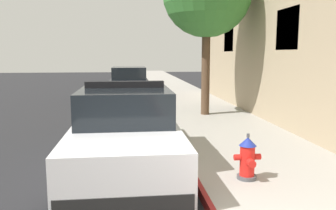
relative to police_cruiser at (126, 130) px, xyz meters
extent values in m
cube|color=#232326|center=(-3.27, 6.28, -0.84)|extent=(30.19, 60.00, 0.20)
cube|color=#9E9991|center=(2.73, 6.28, -0.66)|extent=(3.07, 60.00, 0.16)
cube|color=maroon|center=(1.16, 6.28, -0.66)|extent=(0.08, 60.00, 0.16)
cube|color=black|center=(4.30, 2.38, 2.11)|extent=(0.06, 1.30, 1.10)
cube|color=black|center=(4.30, 7.76, 2.11)|extent=(0.06, 1.30, 1.10)
cube|color=white|center=(0.00, -0.04, -0.16)|extent=(1.84, 4.80, 0.76)
cube|color=black|center=(0.00, 0.11, 0.52)|extent=(1.64, 2.50, 0.60)
cube|color=black|center=(0.00, -2.38, -0.42)|extent=(1.76, 0.16, 0.24)
cube|color=black|center=(0.00, 2.30, -0.42)|extent=(1.76, 0.16, 0.24)
cylinder|color=black|center=(-0.86, 1.66, -0.42)|extent=(0.22, 0.64, 0.64)
cylinder|color=black|center=(0.86, 1.66, -0.42)|extent=(0.22, 0.64, 0.64)
cylinder|color=black|center=(-0.86, -1.74, -0.42)|extent=(0.22, 0.64, 0.64)
cylinder|color=black|center=(0.86, -1.74, -0.42)|extent=(0.22, 0.64, 0.64)
cube|color=black|center=(0.00, 0.06, 0.88)|extent=(1.48, 0.20, 0.12)
cube|color=red|center=(-0.35, 0.06, 0.88)|extent=(0.44, 0.18, 0.11)
cube|color=#1E33E0|center=(0.35, 0.06, 0.88)|extent=(0.44, 0.18, 0.11)
cube|color=black|center=(0.09, 10.90, -0.16)|extent=(1.84, 4.80, 0.76)
cube|color=black|center=(0.09, 11.05, 0.52)|extent=(1.64, 2.50, 0.60)
cube|color=black|center=(0.09, 8.56, -0.42)|extent=(1.76, 0.16, 0.24)
cube|color=black|center=(0.09, 13.24, -0.42)|extent=(1.76, 0.16, 0.24)
cylinder|color=black|center=(-0.77, 12.60, -0.42)|extent=(0.22, 0.64, 0.64)
cylinder|color=black|center=(0.95, 12.60, -0.42)|extent=(0.22, 0.64, 0.64)
cylinder|color=black|center=(-0.77, 9.20, -0.42)|extent=(0.22, 0.64, 0.64)
cylinder|color=black|center=(0.95, 9.20, -0.42)|extent=(0.22, 0.64, 0.64)
cylinder|color=#4C4C51|center=(1.98, -1.28, -0.55)|extent=(0.32, 0.32, 0.06)
cylinder|color=red|center=(1.98, -1.28, -0.27)|extent=(0.24, 0.24, 0.50)
cone|color=navy|center=(1.98, -1.28, 0.05)|extent=(0.28, 0.28, 0.14)
cylinder|color=#4C4C51|center=(1.98, -1.28, 0.15)|extent=(0.05, 0.05, 0.06)
cylinder|color=red|center=(1.81, -1.28, -0.21)|extent=(0.10, 0.10, 0.10)
cylinder|color=red|center=(2.15, -1.28, -0.21)|extent=(0.10, 0.10, 0.10)
cylinder|color=red|center=(1.98, -1.46, -0.26)|extent=(0.13, 0.12, 0.13)
cylinder|color=brown|center=(2.65, 4.83, 0.92)|extent=(0.28, 0.28, 3.01)
camera|label=1|loc=(0.08, -6.50, 1.44)|focal=36.70mm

